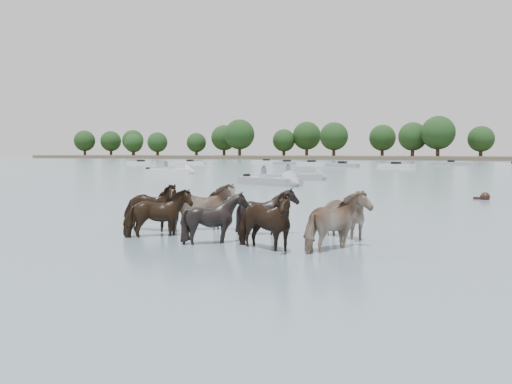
% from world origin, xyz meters
% --- Properties ---
extents(ground, '(400.00, 400.00, 0.00)m').
position_xyz_m(ground, '(0.00, 0.00, 0.00)').
color(ground, slate).
rests_on(ground, ground).
extents(shoreline, '(160.00, 30.00, 1.00)m').
position_xyz_m(shoreline, '(-70.00, 150.00, 0.50)').
color(shoreline, '#4C4233').
rests_on(shoreline, ground).
extents(pony_herd, '(7.14, 3.70, 1.52)m').
position_xyz_m(pony_herd, '(1.14, 0.40, 0.54)').
color(pony_herd, black).
rests_on(pony_herd, ground).
extents(swimming_pony, '(0.72, 0.44, 0.44)m').
position_xyz_m(swimming_pony, '(6.21, 15.14, 0.10)').
color(swimming_pony, black).
rests_on(swimming_pony, ground).
extents(motorboat_a, '(5.17, 3.13, 1.92)m').
position_xyz_m(motorboat_a, '(-7.25, 28.18, 0.23)').
color(motorboat_a, gray).
rests_on(motorboat_a, ground).
extents(motorboat_b, '(5.35, 3.63, 1.92)m').
position_xyz_m(motorboat_b, '(-6.43, 21.08, 0.23)').
color(motorboat_b, gray).
rests_on(motorboat_b, ground).
extents(motorboat_f, '(5.00, 3.16, 1.92)m').
position_xyz_m(motorboat_f, '(-22.43, 33.89, 0.23)').
color(motorboat_f, silver).
rests_on(motorboat_f, ground).
extents(distant_flotilla, '(104.52, 23.14, 0.93)m').
position_xyz_m(distant_flotilla, '(-1.53, 72.12, 0.26)').
color(distant_flotilla, silver).
rests_on(distant_flotilla, ground).
extents(treeline, '(148.34, 23.21, 12.48)m').
position_xyz_m(treeline, '(-66.11, 150.27, 6.65)').
color(treeline, '#382619').
rests_on(treeline, ground).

